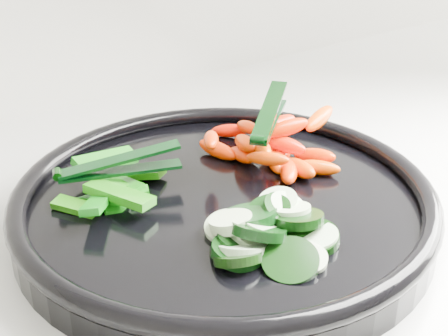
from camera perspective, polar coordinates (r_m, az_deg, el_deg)
veggie_tray at (r=0.56m, az=0.00°, el=-3.17°), size 0.48×0.48×0.04m
cucumber_pile at (r=0.49m, az=3.78°, el=-5.82°), size 0.12×0.12×0.04m
carrot_pile at (r=0.61m, az=4.36°, el=1.95°), size 0.16×0.16×0.05m
pepper_pile at (r=0.57m, az=-10.11°, el=-1.64°), size 0.11×0.12×0.03m
tong_carrot at (r=0.60m, az=4.11°, el=4.70°), size 0.10×0.08×0.02m
tong_pepper at (r=0.56m, az=-9.85°, el=0.20°), size 0.11×0.05×0.02m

